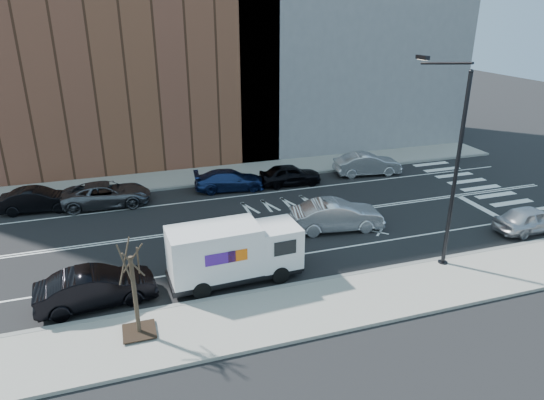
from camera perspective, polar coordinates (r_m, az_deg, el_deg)
ground at (r=27.49m, az=-1.84°, el=-2.69°), size 120.00×120.00×0.00m
sidewalk_near at (r=20.21m, az=5.40°, el=-12.38°), size 44.00×3.60×0.15m
sidewalk_far at (r=35.41m, az=-5.89°, el=3.07°), size 44.00×3.60×0.15m
curb_near at (r=21.59m, az=3.50°, el=-9.83°), size 44.00×0.25×0.17m
curb_far at (r=33.75m, az=-5.22°, el=2.15°), size 44.00×0.25×0.17m
crosswalk at (r=35.12m, az=24.06°, el=0.93°), size 3.00×14.00×0.01m
road_markings at (r=27.48m, az=-1.85°, el=-2.68°), size 40.00×8.60×0.01m
bldg_brick at (r=39.64m, az=-20.99°, el=19.93°), size 26.00×10.00×22.00m
streetlight at (r=22.96m, az=20.24°, el=4.47°), size 0.44×4.02×9.34m
street_tree at (r=18.53m, az=-15.73°, el=-11.60°), size 1.20×1.20×3.75m
fedex_van at (r=21.39m, az=-4.54°, el=-6.09°), size 5.99×2.31×2.70m
far_parked_b at (r=31.98m, az=-25.83°, el=0.02°), size 4.41×1.87×1.42m
far_parked_c at (r=31.28m, az=-18.88°, el=0.66°), size 5.33×2.63×1.45m
far_parked_d at (r=32.29m, az=-4.99°, el=2.35°), size 4.86×2.41×1.36m
far_parked_e at (r=33.12m, az=2.13°, el=3.00°), size 4.30×1.92×1.43m
far_parked_f at (r=35.82m, az=11.14°, el=4.18°), size 4.94×2.24×1.57m
driving_sedan at (r=26.61m, az=7.61°, el=-1.81°), size 5.18×2.40×1.65m
near_parked_rear_a at (r=21.24m, az=-19.99°, el=-9.67°), size 4.84×2.05×1.55m
near_parked_front at (r=29.70m, az=28.17°, el=-2.00°), size 4.22×1.80×1.42m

